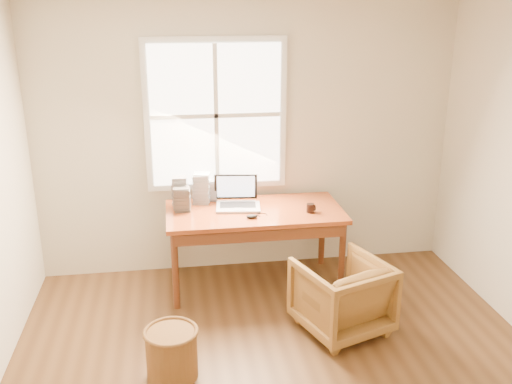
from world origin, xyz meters
TOP-DOWN VIEW (x-y plane):
  - room_shell at (-0.02, 0.16)m, footprint 4.04×4.54m
  - desk at (0.00, 1.80)m, footprint 1.60×0.80m
  - armchair at (0.58, 0.92)m, footprint 0.84×0.85m
  - wicker_stool at (-0.79, 0.50)m, footprint 0.45×0.45m
  - laptop at (-0.14, 1.86)m, footprint 0.41×0.42m
  - mouse at (-0.05, 1.59)m, footprint 0.10×0.06m
  - coffee_mug at (0.49, 1.66)m, footprint 0.08×0.08m
  - cd_stack_a at (-0.46, 2.06)m, footprint 0.17×0.15m
  - cd_stack_b at (-0.65, 1.88)m, footprint 0.15×0.13m
  - cd_stack_c at (-0.67, 1.97)m, footprint 0.14×0.12m
  - cd_stack_d at (-0.39, 2.14)m, footprint 0.17×0.15m

SIDE VIEW (x-z plane):
  - wicker_stool at x=-0.79m, z-range 0.00..0.36m
  - armchair at x=0.58m, z-range 0.00..0.61m
  - desk at x=0.00m, z-range 0.71..0.75m
  - mouse at x=-0.05m, z-range 0.75..0.78m
  - coffee_mug at x=0.49m, z-range 0.75..0.83m
  - cd_stack_d at x=-0.39m, z-range 0.75..0.95m
  - cd_stack_b at x=-0.65m, z-range 0.75..0.97m
  - laptop at x=-0.14m, z-range 0.75..1.02m
  - cd_stack_c at x=-0.67m, z-range 0.75..1.04m
  - cd_stack_a at x=-0.46m, z-range 0.75..1.04m
  - room_shell at x=-0.02m, z-range 0.00..2.64m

